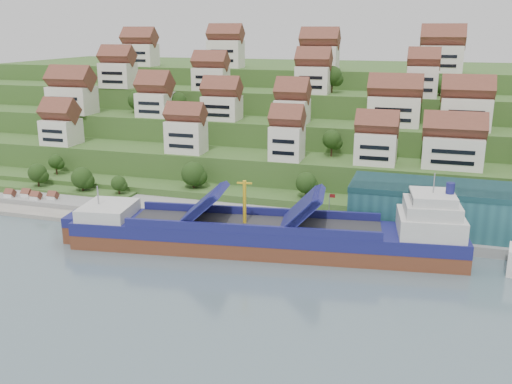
% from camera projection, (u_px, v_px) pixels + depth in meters
% --- Properties ---
extents(ground, '(300.00, 300.00, 0.00)m').
position_uv_depth(ground, '(236.00, 245.00, 122.00)').
color(ground, slate).
rests_on(ground, ground).
extents(quay, '(180.00, 14.00, 2.20)m').
position_uv_depth(quay, '(341.00, 227.00, 129.84)').
color(quay, gray).
rests_on(quay, ground).
extents(pebble_beach, '(45.00, 20.00, 1.00)m').
position_uv_depth(pebble_beach, '(42.00, 203.00, 149.22)').
color(pebble_beach, gray).
rests_on(pebble_beach, ground).
extents(hillside, '(260.00, 128.00, 31.00)m').
position_uv_depth(hillside, '(326.00, 122.00, 214.16)').
color(hillside, '#2D4C1E').
rests_on(hillside, ground).
extents(hillside_village, '(158.68, 61.93, 29.53)m').
position_uv_depth(hillside_village, '(299.00, 98.00, 170.96)').
color(hillside_village, white).
rests_on(hillside_village, ground).
extents(hillside_trees, '(131.35, 62.03, 29.92)m').
position_uv_depth(hillside_trees, '(248.00, 129.00, 162.65)').
color(hillside_trees, '#234115').
rests_on(hillside_trees, ground).
extents(warehouse, '(60.00, 15.00, 10.00)m').
position_uv_depth(warehouse, '(494.00, 212.00, 120.97)').
color(warehouse, '#235960').
rests_on(warehouse, quay).
extents(flagpole, '(1.28, 0.16, 8.00)m').
position_uv_depth(flagpole, '(330.00, 208.00, 124.17)').
color(flagpole, gray).
rests_on(flagpole, quay).
extents(beach_huts, '(14.40, 3.70, 2.20)m').
position_uv_depth(beach_huts, '(32.00, 198.00, 148.19)').
color(beach_huts, white).
rests_on(beach_huts, pebble_beach).
extents(cargo_ship, '(81.33, 23.09, 17.86)m').
position_uv_depth(cargo_ship, '(275.00, 236.00, 117.79)').
color(cargo_ship, brown).
rests_on(cargo_ship, ground).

